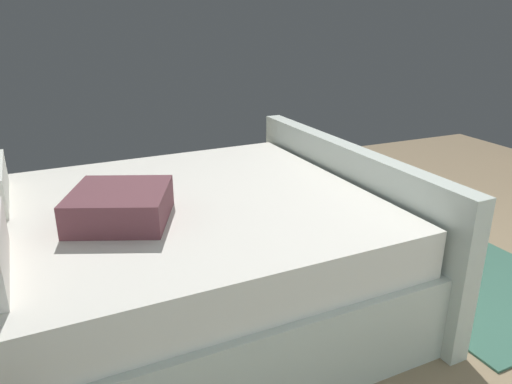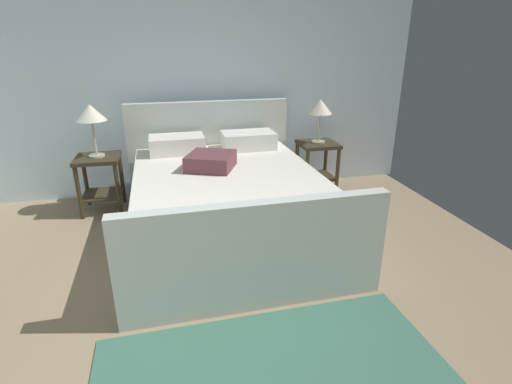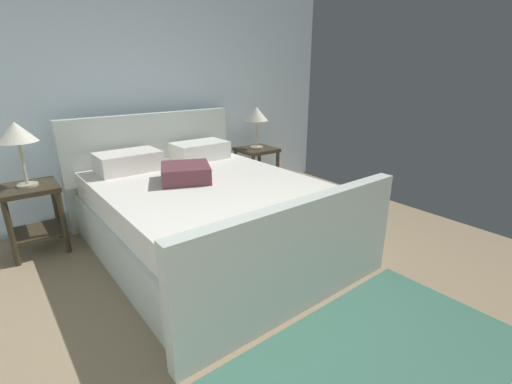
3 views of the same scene
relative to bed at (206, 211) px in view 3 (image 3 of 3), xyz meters
name	(u,v)px [view 3 (image 3 of 3)]	position (x,y,z in m)	size (l,w,h in m)	color
wall_back	(98,97)	(-0.46, 1.32, 0.93)	(5.84, 0.12, 2.54)	silver
bed	(206,211)	(0.00, 0.00, 0.00)	(1.89, 2.37, 1.10)	silver
nightstand_right	(256,163)	(1.23, 0.90, 0.06)	(0.44, 0.44, 0.60)	#382D1D
table_lamp_right	(256,115)	(1.23, 0.90, 0.66)	(0.28, 0.28, 0.51)	#B7B293
nightstand_left	(33,208)	(-1.23, 0.82, 0.06)	(0.44, 0.44, 0.60)	#382D1D
table_lamp_left	(16,134)	(-1.23, 0.82, 0.69)	(0.30, 0.30, 0.54)	#B7B293
area_rug	(369,369)	(0.00, -1.76, -0.34)	(1.96, 1.01, 0.01)	#3D6D5A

